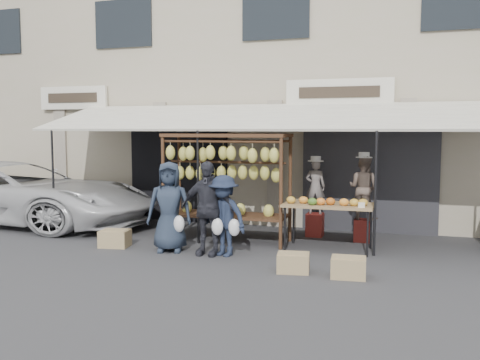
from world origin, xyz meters
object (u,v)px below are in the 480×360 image
object	(u,v)px
customer_right	(224,216)
banana_rack	(226,166)
van	(8,177)
customer_left	(169,207)
customer_mid	(207,208)
crate_near_a	(293,263)
vendor_right	(363,188)
produce_table	(328,205)
vendor_left	(315,187)
crate_far	(115,238)
crate_near_b	(348,268)

from	to	relation	value
customer_right	banana_rack	bearing A→B (deg)	126.40
van	customer_left	bearing A→B (deg)	-103.41
customer_mid	crate_near_a	size ratio (longest dim) A/B	3.40
vendor_right	crate_near_a	world-z (taller)	vendor_right
banana_rack	customer_mid	bearing A→B (deg)	-86.95
produce_table	vendor_left	bearing A→B (deg)	110.74
customer_right	crate_far	distance (m)	2.38
crate_near_a	van	world-z (taller)	van
customer_mid	customer_right	size ratio (longest dim) A/B	1.17
customer_left	customer_mid	bearing A→B (deg)	-20.70
customer_right	crate_near_b	bearing A→B (deg)	0.64
banana_rack	crate_near_b	size ratio (longest dim) A/B	4.87
vendor_right	banana_rack	bearing A→B (deg)	38.17
banana_rack	vendor_right	size ratio (longest dim) A/B	1.97
produce_table	van	xyz separation A→B (m)	(-8.13, 0.71, 0.26)
vendor_right	crate_near_a	distance (m)	3.06
banana_rack	customer_right	xyz separation A→B (m)	(0.38, -1.17, -0.83)
crate_near_b	vendor_left	bearing A→B (deg)	109.58
van	crate_near_a	bearing A→B (deg)	-102.68
banana_rack	vendor_right	xyz separation A→B (m)	(2.69, 0.90, -0.45)
van	crate_near_b	bearing A→B (deg)	-101.28
customer_right	van	bearing A→B (deg)	-177.03
customer_left	produce_table	bearing A→B (deg)	2.22
produce_table	customer_mid	world-z (taller)	customer_mid
van	produce_table	bearing A→B (deg)	-90.31
banana_rack	produce_table	xyz separation A→B (m)	(2.13, -0.13, -0.70)
produce_table	customer_right	bearing A→B (deg)	-149.32
banana_rack	vendor_left	bearing A→B (deg)	34.65
vendor_left	van	xyz separation A→B (m)	(-7.65, -0.56, 0.05)
produce_table	crate_near_a	world-z (taller)	produce_table
crate_near_b	crate_far	world-z (taller)	crate_far
banana_rack	crate_near_a	size ratio (longest dim) A/B	5.06
vendor_right	customer_mid	world-z (taller)	vendor_right
vendor_left	customer_left	distance (m)	3.31
vendor_left	vendor_right	bearing A→B (deg)	164.58
vendor_right	customer_right	size ratio (longest dim) A/B	0.88
banana_rack	crate_near_a	distance (m)	2.99
crate_near_b	van	xyz separation A→B (m)	(-8.74, 2.50, 0.97)
customer_left	crate_near_a	distance (m)	2.76
customer_right	produce_table	bearing A→B (deg)	48.96
banana_rack	customer_right	size ratio (longest dim) A/B	1.74
banana_rack	vendor_left	size ratio (longest dim) A/B	2.22
van	banana_rack	bearing A→B (deg)	-90.83
customer_left	customer_right	size ratio (longest dim) A/B	1.15
crate_near_a	crate_far	distance (m)	3.84
vendor_left	customer_mid	world-z (taller)	customer_mid
customer_left	van	bearing A→B (deg)	144.63
produce_table	customer_mid	distance (m)	2.33
vendor_left	customer_left	world-z (taller)	customer_left
customer_mid	van	world-z (taller)	van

